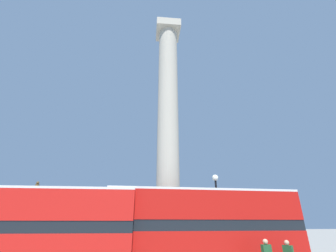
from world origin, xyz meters
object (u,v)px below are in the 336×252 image
equestrian_statue (27,233)px  monument_column (168,142)px  bus_a (35,227)px  bus_b (204,225)px  street_lamp (218,211)px

equestrian_statue → monument_column: bearing=-42.0°
monument_column → bus_a: 11.03m
monument_column → bus_b: monument_column is taller
bus_b → street_lamp: 2.67m
monument_column → equestrian_statue: (-12.00, 4.63, -7.13)m
equestrian_statue → street_lamp: 16.76m
monument_column → equestrian_statue: size_ratio=3.75×
bus_a → bus_b: size_ratio=0.91×
bus_b → street_lamp: (1.54, 2.01, 0.85)m
equestrian_statue → street_lamp: bearing=-45.5°
street_lamp → bus_a: bearing=-165.4°
bus_a → bus_b: bus_b is taller
bus_b → street_lamp: street_lamp is taller
bus_a → equestrian_statue: 10.75m
equestrian_statue → bus_b: bearing=-54.2°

